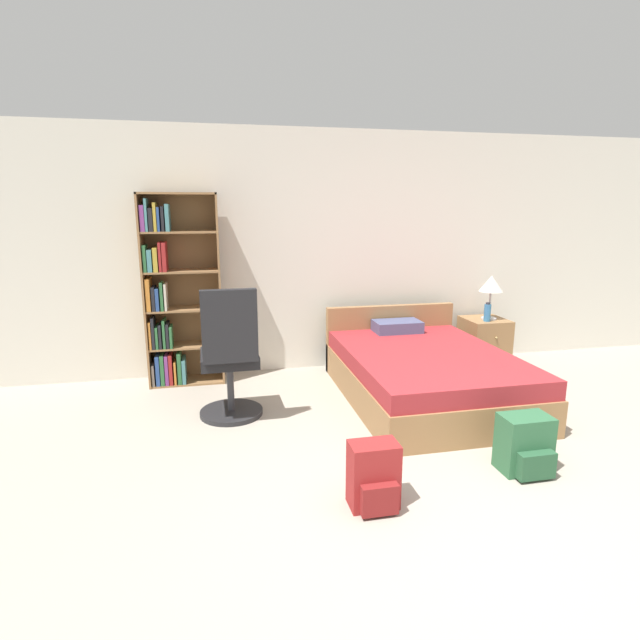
# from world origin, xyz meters

# --- Properties ---
(ground_plane) EXTENTS (14.00, 14.00, 0.00)m
(ground_plane) POSITION_xyz_m (0.00, 0.00, 0.00)
(ground_plane) COLOR #A39989
(wall_back) EXTENTS (9.00, 0.06, 2.60)m
(wall_back) POSITION_xyz_m (0.00, 3.23, 1.30)
(wall_back) COLOR silver
(wall_back) RESTS_ON ground_plane
(bookshelf) EXTENTS (0.75, 0.33, 1.92)m
(bookshelf) POSITION_xyz_m (-1.88, 2.98, 0.92)
(bookshelf) COLOR olive
(bookshelf) RESTS_ON ground_plane
(bed) EXTENTS (1.46, 2.05, 0.72)m
(bed) POSITION_xyz_m (0.44, 2.06, 0.24)
(bed) COLOR olive
(bed) RESTS_ON ground_plane
(office_chair) EXTENTS (0.55, 0.60, 1.16)m
(office_chair) POSITION_xyz_m (-1.37, 1.92, 0.53)
(office_chair) COLOR #232326
(office_chair) RESTS_ON ground_plane
(nightstand) EXTENTS (0.46, 0.50, 0.54)m
(nightstand) POSITION_xyz_m (1.56, 2.89, 0.27)
(nightstand) COLOR olive
(nightstand) RESTS_ON ground_plane
(table_lamp) EXTENTS (0.27, 0.27, 0.50)m
(table_lamp) POSITION_xyz_m (1.58, 2.86, 0.93)
(table_lamp) COLOR #B2B2B7
(table_lamp) RESTS_ON nightstand
(water_bottle) EXTENTS (0.08, 0.08, 0.21)m
(water_bottle) POSITION_xyz_m (1.51, 2.77, 0.64)
(water_bottle) COLOR teal
(water_bottle) RESTS_ON nightstand
(backpack_green) EXTENTS (0.34, 0.30, 0.40)m
(backpack_green) POSITION_xyz_m (0.56, 0.61, 0.19)
(backpack_green) COLOR #2D603D
(backpack_green) RESTS_ON ground_plane
(backpack_red) EXTENTS (0.29, 0.25, 0.41)m
(backpack_red) POSITION_xyz_m (-0.58, 0.43, 0.19)
(backpack_red) COLOR maroon
(backpack_red) RESTS_ON ground_plane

